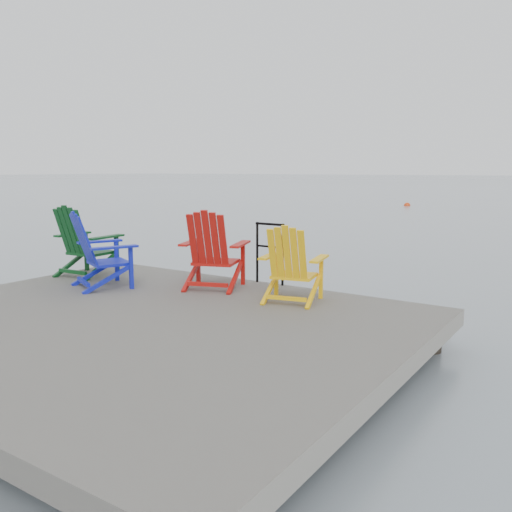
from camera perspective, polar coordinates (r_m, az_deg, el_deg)
The scene contains 8 objects.
ground at distance 6.46m, azimuth -12.44°, elevation -10.72°, with size 400.00×400.00×0.00m, color slate.
dock at distance 6.35m, azimuth -12.55°, elevation -7.77°, with size 6.00×5.00×1.40m.
handrail at distance 7.91m, azimuth 1.46°, elevation 0.93°, with size 0.48×0.04×0.90m.
chair_green at distance 8.89m, azimuth -17.71°, elevation 1.48°, with size 0.91×0.85×1.10m.
chair_blue at distance 7.97m, azimuth -16.22°, elevation 0.59°, with size 1.04×1.00×1.06m.
chair_red at distance 7.60m, azimuth -4.59°, elevation 0.65°, with size 1.05×1.00×1.10m.
chair_yellow at distance 6.82m, azimuth 3.76°, elevation -0.84°, with size 0.89×0.84×0.97m.
buoy_b at distance 33.82m, azimuth 15.62°, elevation 5.12°, with size 0.39×0.39×0.39m, color red.
Camera 1 is at (4.43, -4.17, 2.17)m, focal length 38.00 mm.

